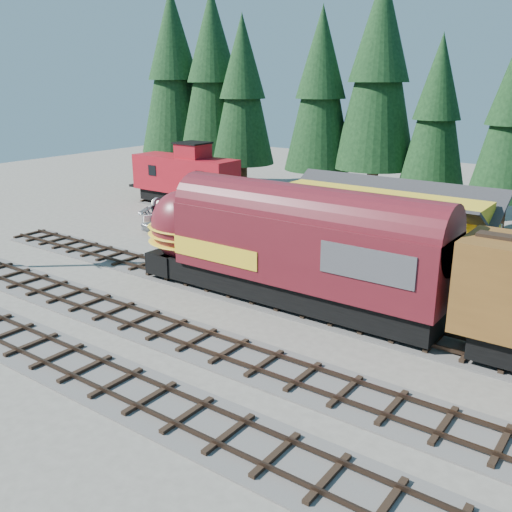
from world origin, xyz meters
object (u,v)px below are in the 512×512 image
Objects in this scene: caboose at (186,177)px; pickup_truck_a at (215,246)px; depot at (375,227)px; pickup_truck_b at (184,221)px; locomotive at (273,250)px.

pickup_truck_a is (12.20, -10.59, -1.65)m from caboose.
pickup_truck_b is (-15.36, 0.60, -2.07)m from depot.
depot is 0.74× the size of locomotive.
depot reaches higher than pickup_truck_a.
depot is at bearing 68.95° from locomotive.
depot reaches higher than locomotive.
depot is at bearing -73.16° from pickup_truck_a.
depot is 15.51m from pickup_truck_b.
locomotive is 23.57m from caboose.
pickup_truck_b is at bearing 57.15° from pickup_truck_a.
locomotive is at bearing -36.44° from caboose.
caboose reaches higher than pickup_truck_b.
caboose is 1.65× the size of pickup_truck_b.
caboose is at bearing 14.83° from pickup_truck_b.
pickup_truck_a is at bearing 153.23° from locomotive.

